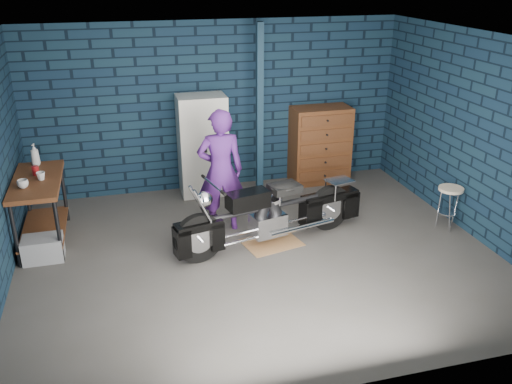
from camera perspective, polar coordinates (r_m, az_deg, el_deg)
ground at (r=7.05m, az=0.23°, el=-6.59°), size 6.00×6.00×0.00m
room_walls at (r=6.86m, az=-0.97°, el=9.67°), size 6.02×5.01×2.71m
support_post at (r=8.44m, az=0.39°, el=8.33°), size 0.10×0.10×2.70m
workbench at (r=7.71m, az=-21.65°, el=-1.86°), size 0.60×1.40×0.91m
drip_mat at (r=7.33m, az=1.65°, el=-5.34°), size 0.84×0.71×0.01m
motorcycle at (r=7.11m, az=1.70°, el=-1.73°), size 2.40×1.13×1.02m
person at (r=7.41m, az=-3.75°, el=2.24°), size 0.66×0.47×1.73m
storage_bin at (r=7.39m, az=-21.50°, el=-5.56°), size 0.49×0.35×0.30m
locker at (r=8.68m, az=-5.63°, el=4.89°), size 0.75×0.54×1.61m
tool_chest at (r=9.24m, az=6.76°, el=4.93°), size 0.97×0.54×1.29m
shop_stool at (r=8.06m, az=19.58°, el=-1.60°), size 0.38×0.38×0.62m
cup_a at (r=7.29m, az=-23.34°, el=0.79°), size 0.16×0.16×0.11m
cup_b at (r=7.47m, az=-21.71°, el=1.57°), size 0.13×0.13×0.11m
mug_red at (r=7.67m, az=-22.19°, el=2.11°), size 0.11×0.11×0.12m
bottle at (r=8.03m, az=-22.26°, el=3.67°), size 0.14×0.14×0.30m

